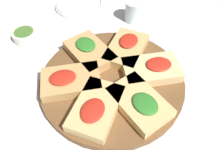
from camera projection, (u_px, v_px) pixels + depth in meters
ground_plane at (112, 83)px, 0.64m from camera, size 3.00×3.00×0.00m
serving_board at (112, 81)px, 0.63m from camera, size 0.41×0.41×0.02m
focaccia_slice_0 at (90, 52)px, 0.67m from camera, size 0.16×0.10×0.04m
focaccia_slice_1 at (70, 81)px, 0.60m from camera, size 0.16×0.19×0.04m
focaccia_slice_2 at (96, 108)px, 0.54m from camera, size 0.17×0.19×0.04m
focaccia_slice_3 at (139, 103)px, 0.55m from camera, size 0.16×0.10×0.04m
focaccia_slice_4 at (152, 69)px, 0.63m from camera, size 0.16×0.19×0.04m
focaccia_slice_5 at (126, 49)px, 0.68m from camera, size 0.17×0.19×0.04m
plate_left at (80, 4)px, 0.90m from camera, size 0.20×0.20×0.02m
water_glass at (134, 11)px, 0.81m from camera, size 0.07×0.07×0.08m
dipping_bowl at (25, 35)px, 0.76m from camera, size 0.08×0.08×0.03m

